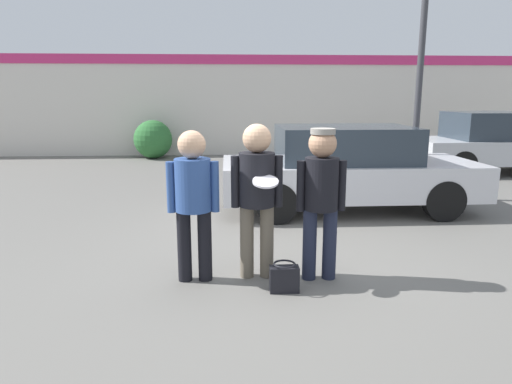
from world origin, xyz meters
The scene contains 9 objects.
ground_plane centered at (0.00, 0.00, 0.00)m, with size 56.00×56.00×0.00m, color #66635E.
storefront_building centered at (0.00, 10.37, 1.65)m, with size 24.00×0.22×3.25m.
person_left centered at (-0.89, -0.31, 0.97)m, with size 0.55×0.38×1.63m.
person_middle_with_frisbee centered at (-0.22, -0.25, 1.02)m, with size 0.55×0.59×1.69m.
person_right centered at (0.46, -0.35, 0.99)m, with size 0.53×0.36×1.64m.
parked_car_near centered at (1.54, 2.70, 0.73)m, with size 4.34×1.89×1.46m.
parked_car_far centered at (6.38, 6.32, 0.77)m, with size 4.24×1.95×1.55m.
shrub centered at (-2.87, 9.58, 0.60)m, with size 1.20×1.20×1.20m.
handbag centered at (0.04, -0.67, 0.15)m, with size 0.30×0.23×0.31m.
Camera 1 is at (-0.52, -5.02, 1.99)m, focal length 32.00 mm.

